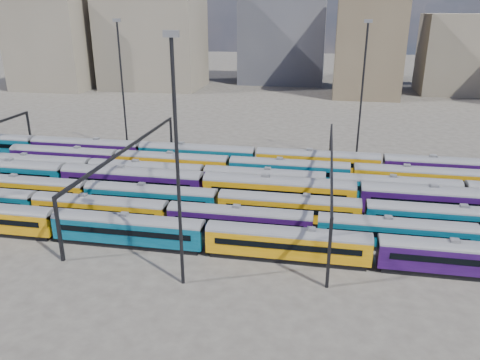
% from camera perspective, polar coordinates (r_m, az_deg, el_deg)
% --- Properties ---
extents(ground, '(500.00, 500.00, 0.00)m').
position_cam_1_polar(ground, '(69.20, 2.38, -3.11)').
color(ground, '#3E3934').
rests_on(ground, ground).
extents(rake_0, '(115.59, 2.82, 4.74)m').
position_cam_1_polar(rake_0, '(54.42, 16.14, -7.90)').
color(rake_0, black).
rests_on(rake_0, ground).
extents(rake_1, '(113.18, 2.76, 4.64)m').
position_cam_1_polar(rake_1, '(61.63, -8.75, -3.92)').
color(rake_1, black).
rests_on(rake_1, ground).
extents(rake_2, '(96.94, 2.84, 4.77)m').
position_cam_1_polar(rake_2, '(67.31, -10.81, -1.86)').
color(rake_2, black).
rests_on(rake_2, ground).
extents(rake_3, '(133.97, 3.27, 5.51)m').
position_cam_1_polar(rake_3, '(67.76, 14.20, -1.63)').
color(rake_3, black).
rests_on(rake_3, ground).
extents(rake_4, '(135.50, 2.83, 4.76)m').
position_cam_1_polar(rake_4, '(72.89, 2.97, 0.23)').
color(rake_4, black).
rests_on(rake_4, ground).
extents(rake_5, '(120.21, 2.93, 4.93)m').
position_cam_1_polar(rake_5, '(77.20, 13.47, 0.91)').
color(rake_5, black).
rests_on(rake_5, ground).
extents(rake_6, '(106.87, 3.13, 5.28)m').
position_cam_1_polar(rake_6, '(84.73, -5.29, 3.25)').
color(rake_6, black).
rests_on(rake_6, ground).
extents(gantry_1, '(0.35, 40.35, 8.03)m').
position_cam_1_polar(gantry_1, '(72.18, -13.48, 3.07)').
color(gantry_1, black).
rests_on(gantry_1, ground).
extents(gantry_2, '(0.35, 40.35, 8.03)m').
position_cam_1_polar(gantry_2, '(66.25, 11.06, 1.71)').
color(gantry_2, black).
rests_on(gantry_2, ground).
extents(mast_1, '(1.40, 0.50, 25.60)m').
position_cam_1_polar(mast_1, '(94.30, -14.19, 11.45)').
color(mast_1, black).
rests_on(mast_1, ground).
extents(mast_2, '(1.40, 0.50, 25.60)m').
position_cam_1_polar(mast_2, '(45.21, -7.68, 2.75)').
color(mast_2, black).
rests_on(mast_2, ground).
extents(mast_3, '(1.40, 0.50, 25.60)m').
position_cam_1_polar(mast_3, '(88.20, 14.69, 10.83)').
color(mast_3, black).
rests_on(mast_3, ground).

